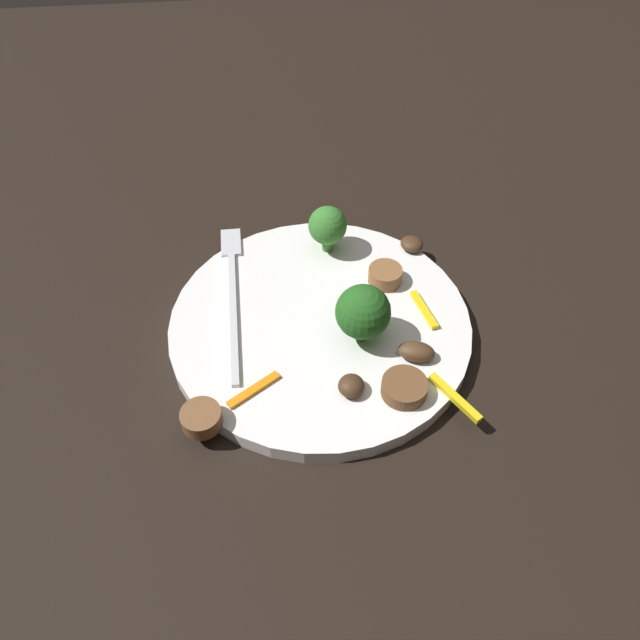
# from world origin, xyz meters

# --- Properties ---
(ground_plane) EXTENTS (1.40, 1.40, 0.00)m
(ground_plane) POSITION_xyz_m (0.00, 0.00, 0.00)
(ground_plane) COLOR black
(plate) EXTENTS (0.25, 0.25, 0.01)m
(plate) POSITION_xyz_m (0.00, 0.00, 0.01)
(plate) COLOR white
(plate) RESTS_ON ground_plane
(fork) EXTENTS (0.18, 0.02, 0.00)m
(fork) POSITION_xyz_m (0.04, 0.07, 0.02)
(fork) COLOR silver
(fork) RESTS_ON plate
(broccoli_floret_0) EXTENTS (0.04, 0.04, 0.05)m
(broccoli_floret_0) POSITION_xyz_m (-0.02, -0.03, 0.04)
(broccoli_floret_0) COLOR #296420
(broccoli_floret_0) RESTS_ON plate
(broccoli_floret_1) EXTENTS (0.03, 0.03, 0.04)m
(broccoli_floret_1) POSITION_xyz_m (0.09, -0.02, 0.04)
(broccoli_floret_1) COLOR #408630
(broccoli_floret_1) RESTS_ON plate
(sausage_slice_0) EXTENTS (0.03, 0.03, 0.01)m
(sausage_slice_0) POSITION_xyz_m (-0.08, -0.05, 0.02)
(sausage_slice_0) COLOR brown
(sausage_slice_0) RESTS_ON plate
(sausage_slice_1) EXTENTS (0.04, 0.04, 0.01)m
(sausage_slice_1) POSITION_xyz_m (0.04, -0.06, 0.02)
(sausage_slice_1) COLOR brown
(sausage_slice_1) RESTS_ON plate
(sausage_slice_2) EXTENTS (0.04, 0.04, 0.01)m
(sausage_slice_2) POSITION_xyz_m (-0.09, 0.09, 0.02)
(sausage_slice_2) COLOR brown
(sausage_slice_2) RESTS_ON plate
(mushroom_0) EXTENTS (0.03, 0.03, 0.01)m
(mushroom_0) POSITION_xyz_m (-0.07, -0.02, 0.02)
(mushroom_0) COLOR #422B19
(mushroom_0) RESTS_ON plate
(mushroom_1) EXTENTS (0.03, 0.03, 0.01)m
(mushroom_1) POSITION_xyz_m (0.08, -0.09, 0.02)
(mushroom_1) COLOR #422B19
(mushroom_1) RESTS_ON plate
(mushroom_3) EXTENTS (0.03, 0.03, 0.01)m
(mushroom_3) POSITION_xyz_m (-0.05, -0.07, 0.02)
(mushroom_3) COLOR #4C331E
(mushroom_3) RESTS_ON plate
(pepper_strip_0) EXTENTS (0.05, 0.03, 0.00)m
(pepper_strip_0) POSITION_xyz_m (-0.09, -0.09, 0.02)
(pepper_strip_0) COLOR yellow
(pepper_strip_0) RESTS_ON plate
(pepper_strip_1) EXTENTS (0.03, 0.04, 0.00)m
(pepper_strip_1) POSITION_xyz_m (-0.06, 0.06, 0.02)
(pepper_strip_1) COLOR orange
(pepper_strip_1) RESTS_ON plate
(pepper_strip_2) EXTENTS (0.04, 0.02, 0.00)m
(pepper_strip_2) POSITION_xyz_m (-0.00, -0.09, 0.02)
(pepper_strip_2) COLOR yellow
(pepper_strip_2) RESTS_ON plate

